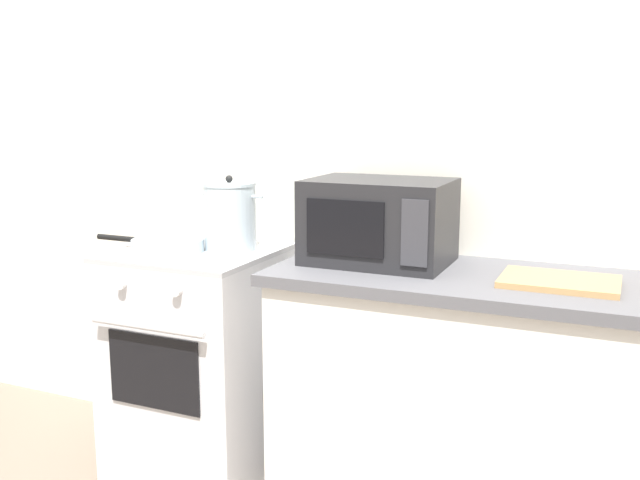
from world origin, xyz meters
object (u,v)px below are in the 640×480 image
(stove, at_px, (200,361))
(cutting_board, at_px, (560,282))
(stock_pot, at_px, (230,216))
(microwave, at_px, (379,221))
(frying_pan, at_px, (167,245))

(stove, relative_size, cutting_board, 2.56)
(stock_pot, bearing_deg, stove, -152.07)
(stock_pot, distance_m, cutting_board, 1.25)
(cutting_board, bearing_deg, microwave, 172.96)
(stove, distance_m, stock_pot, 0.61)
(frying_pan, xyz_separation_m, cutting_board, (1.45, 0.08, -0.02))
(stock_pot, relative_size, cutting_board, 0.81)
(stove, distance_m, microwave, 0.95)
(stock_pot, relative_size, frying_pan, 0.61)
(stock_pot, xyz_separation_m, cutting_board, (1.24, -0.06, -0.12))
(stove, relative_size, stock_pot, 3.14)
(frying_pan, relative_size, microwave, 0.96)
(microwave, bearing_deg, cutting_board, -7.04)
(frying_pan, distance_m, cutting_board, 1.45)
(microwave, height_order, cutting_board, microwave)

